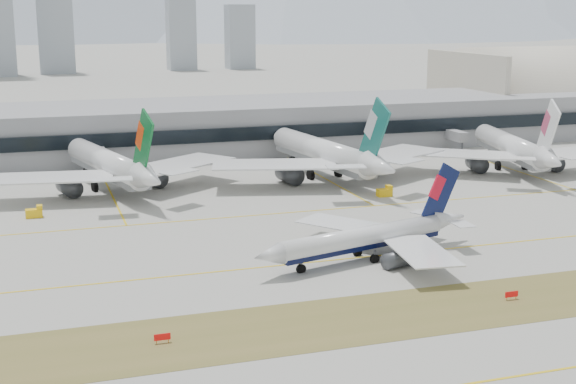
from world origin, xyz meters
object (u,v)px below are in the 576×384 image
object	(u,v)px
taxiing_airliner	(370,238)
terminal	(185,128)
widebody_cathay	(327,155)
widebody_china_air	(514,149)
widebody_eva	(111,166)
hangar	(562,122)

from	to	relation	value
taxiing_airliner	terminal	xyz separation A→B (m)	(-10.02, 120.78, 3.70)
widebody_cathay	terminal	xyz separation A→B (m)	(-27.23, 53.26, 1.10)
taxiing_airliner	widebody_china_air	size ratio (longest dim) A/B	0.75
widebody_china_air	widebody_cathay	bearing A→B (deg)	97.24
widebody_eva	hangar	distance (m)	195.59
taxiing_airliner	terminal	bearing A→B (deg)	-100.43
widebody_china_air	terminal	world-z (taller)	widebody_china_air
widebody_china_air	terminal	xyz separation A→B (m)	(-80.33, 58.35, 1.52)
terminal	hangar	distance (m)	156.05
taxiing_airliner	widebody_eva	bearing A→B (deg)	-76.99
terminal	widebody_cathay	bearing A→B (deg)	-62.92
widebody_china_air	terminal	distance (m)	99.30
widebody_eva	widebody_cathay	distance (m)	55.28
terminal	hangar	xyz separation A→B (m)	(154.56, 20.16, -7.37)
taxiing_airliner	hangar	bearing A→B (deg)	-150.90
taxiing_airliner	widebody_cathay	world-z (taller)	widebody_cathay
widebody_eva	terminal	bearing A→B (deg)	-42.96
widebody_china_air	hangar	world-z (taller)	hangar
widebody_eva	widebody_cathay	world-z (taller)	widebody_cathay
terminal	widebody_eva	bearing A→B (deg)	-119.24
taxiing_airliner	widebody_eva	world-z (taller)	widebody_eva
widebody_eva	hangar	size ratio (longest dim) A/B	0.68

